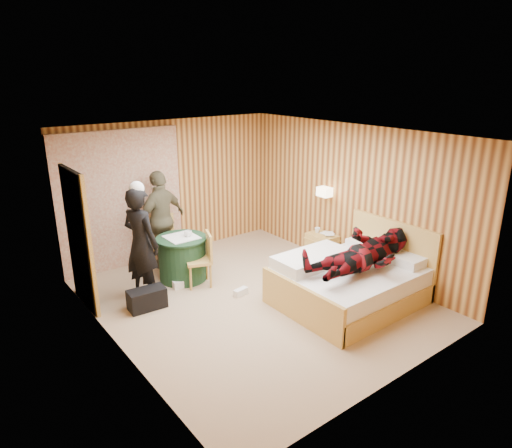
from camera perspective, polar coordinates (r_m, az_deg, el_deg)
floor at (r=7.05m, az=-0.39°, el=-9.39°), size 4.20×5.00×0.01m
ceiling at (r=6.29m, az=-0.44°, el=11.20°), size 4.20×5.00×0.01m
wall_back at (r=8.61m, az=-10.51°, el=4.42°), size 4.20×0.02×2.50m
wall_left at (r=5.63m, az=-17.77°, el=-3.76°), size 0.02×5.00×2.50m
wall_right at (r=7.95m, az=11.77°, el=3.17°), size 0.02×5.00×2.50m
curtain at (r=8.18m, az=-16.49°, el=2.85°), size 2.20×0.08×2.40m
doorway at (r=6.98m, az=-21.30°, el=-1.83°), size 0.06×0.90×2.05m
wall_lamp at (r=8.10m, az=8.58°, el=4.01°), size 0.26×0.24×0.16m
bed at (r=7.01m, az=11.60°, el=-7.06°), size 2.03×1.60×1.10m
nightstand at (r=8.36m, az=8.21°, el=-2.93°), size 0.40×0.54×0.52m
round_table at (r=7.66m, az=-9.17°, el=-4.18°), size 0.84×0.84×0.74m
chair_far at (r=8.17m, az=-11.37°, el=-1.63°), size 0.49×0.49×0.93m
chair_near at (r=7.36m, az=-6.63°, el=-3.91°), size 0.51×0.51×0.88m
duffel_bag at (r=6.92m, az=-13.47°, el=-9.09°), size 0.55×0.32×0.30m
sneaker_left at (r=7.48m, az=-9.26°, el=-7.39°), size 0.30×0.15×0.13m
sneaker_right at (r=7.16m, az=-1.92°, el=-8.48°), size 0.25×0.13×0.11m
woman_standing at (r=6.99m, az=-14.16°, el=-2.42°), size 0.61×0.74×1.74m
man_at_table at (r=8.09m, az=-11.73°, el=0.57°), size 1.09×0.70×1.72m
man_on_bed at (r=6.64m, az=13.59°, el=-2.48°), size 0.86×0.67×1.77m
book_lower at (r=8.24m, az=8.54°, el=-1.33°), size 0.19×0.24×0.02m
book_upper at (r=8.23m, az=8.55°, el=-1.20°), size 0.27×0.28×0.02m
cup_nightstand at (r=8.35m, az=7.67°, el=-0.77°), size 0.12×0.12×0.09m
cup_table at (r=7.52m, az=-8.48°, el=-1.19°), size 0.13×0.13×0.10m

